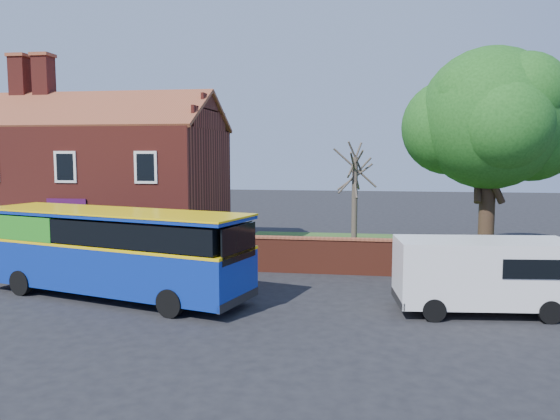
# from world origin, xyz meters

# --- Properties ---
(ground) EXTENTS (120.00, 120.00, 0.00)m
(ground) POSITION_xyz_m (0.00, 0.00, 0.00)
(ground) COLOR black
(ground) RESTS_ON ground
(pavement) EXTENTS (18.00, 3.50, 0.12)m
(pavement) POSITION_xyz_m (-7.00, 5.75, 0.06)
(pavement) COLOR gray
(pavement) RESTS_ON ground
(kerb) EXTENTS (18.00, 0.15, 0.14)m
(kerb) POSITION_xyz_m (-7.00, 4.00, 0.07)
(kerb) COLOR slate
(kerb) RESTS_ON ground
(grass_strip) EXTENTS (26.00, 12.00, 0.04)m
(grass_strip) POSITION_xyz_m (13.00, 13.00, 0.02)
(grass_strip) COLOR #426B28
(grass_strip) RESTS_ON ground
(shop_building) EXTENTS (12.30, 8.13, 10.50)m
(shop_building) POSITION_xyz_m (-7.02, 11.50, 3.41)
(shop_building) COLOR maroon
(shop_building) RESTS_ON ground
(boundary_wall) EXTENTS (22.00, 0.38, 1.60)m
(boundary_wall) POSITION_xyz_m (13.00, 7.00, 0.81)
(boundary_wall) COLOR maroon
(boundary_wall) RESTS_ON ground
(bus) EXTENTS (10.80, 5.37, 3.19)m
(bus) POSITION_xyz_m (-2.32, 2.01, 1.81)
(bus) COLOR #0E2C9A
(bus) RESTS_ON ground
(van_near) EXTENTS (5.75, 2.76, 2.44)m
(van_near) POSITION_xyz_m (10.89, 1.90, 1.37)
(van_near) COLOR white
(van_near) RESTS_ON ground
(large_tree) EXTENTS (8.32, 6.58, 10.15)m
(large_tree) POSITION_xyz_m (12.83, 10.57, 6.64)
(large_tree) COLOR black
(large_tree) RESTS_ON ground
(bare_tree) EXTENTS (2.07, 2.46, 5.52)m
(bare_tree) POSITION_xyz_m (6.52, 11.05, 2.83)
(bare_tree) COLOR #4C4238
(bare_tree) RESTS_ON ground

